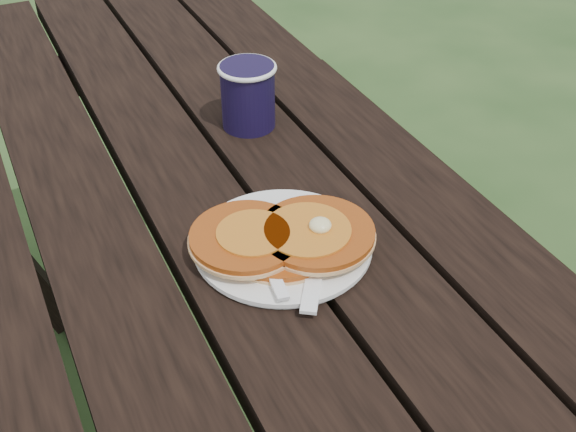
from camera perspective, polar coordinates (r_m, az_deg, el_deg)
name	(u,v)px	position (r m, az deg, el deg)	size (l,w,h in m)	color
picnic_table	(216,381)	(1.29, -5.72, -12.88)	(1.36, 1.80, 0.75)	black
plate	(283,245)	(0.94, -0.42, -2.31)	(0.23, 0.23, 0.01)	white
pancake_stack	(284,237)	(0.92, -0.34, -1.67)	(0.23, 0.18, 0.04)	#A94813
knife	(317,262)	(0.91, 2.27, -3.66)	(0.02, 0.18, 0.01)	white
fork	(271,269)	(0.89, -1.35, -4.22)	(0.03, 0.16, 0.01)	white
coffee_cup	(248,92)	(1.18, -3.19, 9.74)	(0.09, 0.09, 0.11)	black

